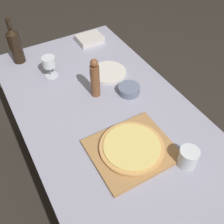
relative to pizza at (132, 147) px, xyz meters
The scene contains 11 objects.
ground_plane 0.85m from the pizza, 85.78° to the left, with size 12.00×12.00×0.00m, color #2D2823.
dining_table 0.30m from the pizza, 85.78° to the left, with size 0.89×1.67×0.77m.
cutting_board 0.02m from the pizza, ahead, with size 0.38×0.33×0.02m.
pizza is the anchor object (origin of this frame).
wine_bottle 1.01m from the pizza, 104.67° to the left, with size 0.08×0.08×0.30m.
pepper_mill 0.44m from the pizza, 85.55° to the left, with size 0.05×0.05×0.24m.
wine_glass 0.74m from the pizza, 99.97° to the left, with size 0.08×0.08×0.13m.
small_bowl 0.41m from the pizza, 59.59° to the left, with size 0.12×0.12×0.04m.
drinking_tumbler 0.25m from the pizza, 45.18° to the right, with size 0.09×0.09×0.09m.
dinner_plate 0.60m from the pizza, 71.51° to the left, with size 0.22×0.22×0.01m.
food_container 0.99m from the pizza, 75.06° to the left, with size 0.18×0.14×0.04m.
Camera 1 is at (-0.46, -0.85, 1.80)m, focal length 42.00 mm.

